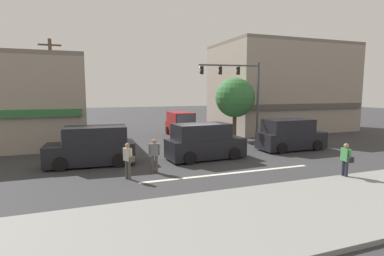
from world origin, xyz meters
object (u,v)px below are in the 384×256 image
van_parked_curbside (290,135)px  pedestrian_mid_crossing (154,154)px  traffic_light_mast (242,87)px  van_crossing_center (181,125)px  van_waiting_far (204,142)px  van_approaching_near (92,147)px  utility_pole_near_left (53,94)px  street_tree (235,98)px  utility_pole_far_right (262,91)px  pedestrian_far_side (128,159)px  pedestrian_foreground_with_bag (346,159)px

van_parked_curbside → pedestrian_mid_crossing: (-10.02, -2.44, -0.06)m
traffic_light_mast → pedestrian_mid_crossing: (-8.52, -6.43, -3.35)m
van_crossing_center → van_parked_curbside: bearing=-60.5°
van_waiting_far → pedestrian_mid_crossing: van_waiting_far is taller
van_waiting_far → van_parked_curbside: (6.57, 0.53, 0.00)m
van_approaching_near → utility_pole_near_left: bearing=113.7°
street_tree → utility_pole_far_right: utility_pole_far_right is taller
van_crossing_center → van_approaching_near: bearing=-132.6°
utility_pole_near_left → pedestrian_far_side: 9.59m
utility_pole_far_right → utility_pole_near_left: bearing=-176.1°
traffic_light_mast → utility_pole_near_left: bearing=174.8°
street_tree → traffic_light_mast: 1.38m
utility_pole_near_left → pedestrian_far_side: (3.65, -8.38, -2.88)m
traffic_light_mast → van_crossing_center: bearing=126.0°
pedestrian_foreground_with_bag → pedestrian_mid_crossing: (-7.84, 4.18, -0.00)m
van_waiting_far → pedestrian_foreground_with_bag: 7.51m
street_tree → van_approaching_near: 12.55m
van_crossing_center → pedestrian_far_side: van_crossing_center is taller
van_parked_curbside → pedestrian_far_side: bearing=-164.6°
traffic_light_mast → pedestrian_far_side: size_ratio=3.71×
van_waiting_far → traffic_light_mast: bearing=41.7°
pedestrian_mid_crossing → van_waiting_far: bearing=29.0°
van_waiting_far → van_parked_curbside: size_ratio=1.02×
traffic_light_mast → van_waiting_far: traffic_light_mast is taller
pedestrian_mid_crossing → van_parked_curbside: bearing=13.7°
utility_pole_far_right → van_crossing_center: utility_pole_far_right is taller
street_tree → pedestrian_far_side: 13.09m
pedestrian_mid_crossing → pedestrian_far_side: size_ratio=1.00×
van_parked_curbside → pedestrian_far_side: (-11.40, -3.15, -0.05)m
van_waiting_far → pedestrian_mid_crossing: 3.94m
van_crossing_center → pedestrian_far_side: bearing=-118.4°
street_tree → pedestrian_mid_crossing: street_tree is taller
pedestrian_far_side → street_tree: bearing=39.9°
utility_pole_far_right → van_crossing_center: size_ratio=1.65×
pedestrian_mid_crossing → utility_pole_near_left: bearing=123.3°
van_crossing_center → pedestrian_foreground_with_bag: size_ratio=2.77×
utility_pole_far_right → traffic_light_mast: utility_pole_far_right is taller
street_tree → van_approaching_near: bearing=-156.6°
utility_pole_near_left → van_crossing_center: utility_pole_near_left is taller
utility_pole_near_left → pedestrian_far_side: utility_pole_near_left is taller
van_approaching_near → pedestrian_far_side: bearing=-66.8°
traffic_light_mast → van_parked_curbside: size_ratio=1.35×
street_tree → van_parked_curbside: 5.86m
van_approaching_near → pedestrian_far_side: van_approaching_near is taller
van_waiting_far → van_parked_curbside: bearing=4.6°
van_waiting_far → van_crossing_center: size_ratio=1.02×
pedestrian_foreground_with_bag → street_tree: bearing=86.9°
van_approaching_near → utility_pole_far_right: bearing=22.8°
van_crossing_center → pedestrian_foreground_with_bag: (2.78, -15.38, -0.05)m
street_tree → utility_pole_far_right: size_ratio=0.66×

